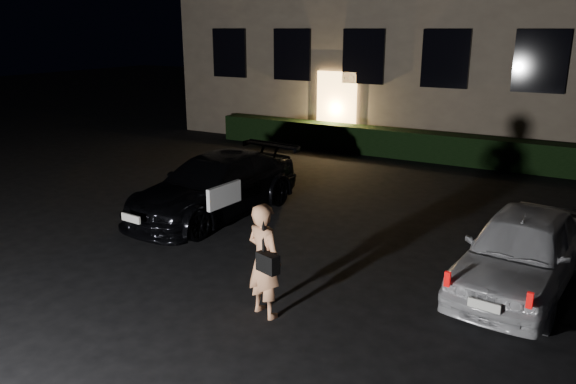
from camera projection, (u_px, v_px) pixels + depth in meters
The scene contains 5 objects.
ground at pixel (235, 301), 8.29m from camera, with size 80.00×80.00×0.00m, color black.
hedge at pixel (435, 147), 16.91m from camera, with size 15.00×0.70×0.85m, color black.
sedan at pixel (215, 186), 11.96m from camera, with size 2.14×4.59×1.28m.
hatch at pixel (522, 251), 8.52m from camera, with size 1.84×3.79×1.25m.
man at pixel (264, 260), 7.68m from camera, with size 0.69×0.56×1.64m.
Camera 1 is at (4.41, -6.12, 3.88)m, focal length 35.00 mm.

